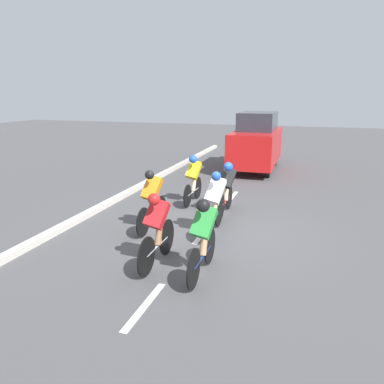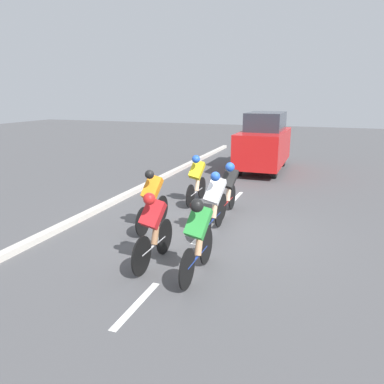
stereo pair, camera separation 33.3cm
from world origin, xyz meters
The scene contains 12 objects.
ground_plane centered at (0.00, 0.00, 0.00)m, with size 60.00×60.00×0.00m, color #4C4C4F.
lane_stripe_near centered at (0.00, 3.42, 0.00)m, with size 0.12×1.40×0.01m, color white.
lane_stripe_mid centered at (0.00, 0.22, 0.00)m, with size 0.12×1.40×0.01m, color white.
lane_stripe_far centered at (0.00, -2.98, 0.00)m, with size 0.12×1.40×0.01m, color white.
curb centered at (3.20, 0.22, 0.07)m, with size 0.20×27.34×0.14m, color beige.
cyclist_orange centered at (1.18, 0.40, 0.77)m, with size 0.42×1.69×1.48m.
cyclist_yellow centered at (0.94, -1.98, 0.78)m, with size 0.42×1.66×1.46m.
cyclist_black centered at (-0.20, -1.24, 0.77)m, with size 0.44×1.65×1.45m.
cyclist_white centered at (-0.26, 0.26, 0.78)m, with size 0.44×1.74×1.52m.
cyclist_green centered at (-0.58, 2.26, 0.78)m, with size 0.42×1.70×1.49m.
cyclist_red centered at (0.34, 2.10, 0.76)m, with size 0.42×1.68×1.46m.
support_car centered at (-0.04, -7.49, 1.16)m, with size 1.70×4.15×2.36m.
Camera 2 is at (-2.52, 7.87, 3.10)m, focal length 35.00 mm.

